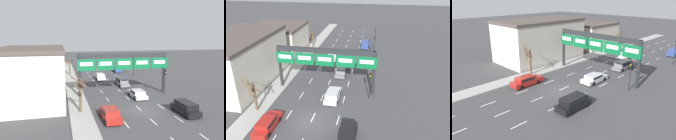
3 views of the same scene
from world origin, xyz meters
TOP-DOWN VIEW (x-y plane):
  - ground_plane at (0.00, 0.00)m, footprint 220.00×220.00m
  - sidewalk_left at (-8.00, 0.00)m, footprint 2.80×110.00m
  - lane_dashes at (-0.00, 13.50)m, footprint 6.72×67.00m
  - sign_gantry at (-0.00, 8.31)m, footprint 15.45×0.70m
  - building_near at (-14.59, 8.65)m, footprint 9.76×17.19m
  - building_far at (-15.55, 25.61)m, footprint 11.73×11.69m
  - car_red at (-4.78, -2.18)m, footprint 1.85×4.87m
  - car_silver at (1.63, 5.88)m, footprint 1.96×4.57m
  - car_white at (-1.60, 21.87)m, footprint 1.88×4.66m
  - suv_grey at (1.54, 14.60)m, footprint 1.81×4.85m
  - suv_blue at (4.75, 30.95)m, footprint 1.85×4.32m
  - suv_black at (5.02, -2.55)m, footprint 1.87×4.52m
  - traffic_light_near_gantry at (7.08, 23.64)m, footprint 0.30×0.35m
  - traffic_light_mid_block at (7.05, 30.21)m, footprint 0.30×0.35m
  - traffic_light_far_end at (6.95, 6.98)m, footprint 0.30×0.35m
  - tree_bare_closest at (-7.96, 0.90)m, footprint 2.37×1.46m
  - tree_bare_second at (-8.11, 28.85)m, footprint 1.51×1.90m

SIDE VIEW (x-z plane):
  - ground_plane at x=0.00m, z-range 0.00..0.00m
  - lane_dashes at x=0.00m, z-range 0.00..0.01m
  - sidewalk_left at x=-8.00m, z-range 0.00..0.15m
  - car_silver at x=1.63m, z-range 0.06..1.33m
  - car_white at x=-1.60m, z-range 0.05..1.42m
  - car_red at x=-4.78m, z-range 0.05..1.48m
  - suv_grey at x=1.54m, z-range 0.10..1.69m
  - suv_black at x=5.02m, z-range 0.10..1.72m
  - suv_blue at x=4.75m, z-range 0.09..1.73m
  - tree_bare_second at x=-8.11m, z-range 0.42..4.56m
  - tree_bare_closest at x=-7.96m, z-range 0.17..5.37m
  - traffic_light_far_end at x=6.95m, z-range 0.92..5.13m
  - building_far at x=-15.55m, z-range 0.01..6.04m
  - traffic_light_near_gantry at x=7.08m, z-range 1.03..5.91m
  - traffic_light_mid_block at x=7.05m, z-range 1.07..6.16m
  - building_near at x=-14.59m, z-range 0.01..8.15m
  - sign_gantry at x=0.00m, z-range 1.98..8.97m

